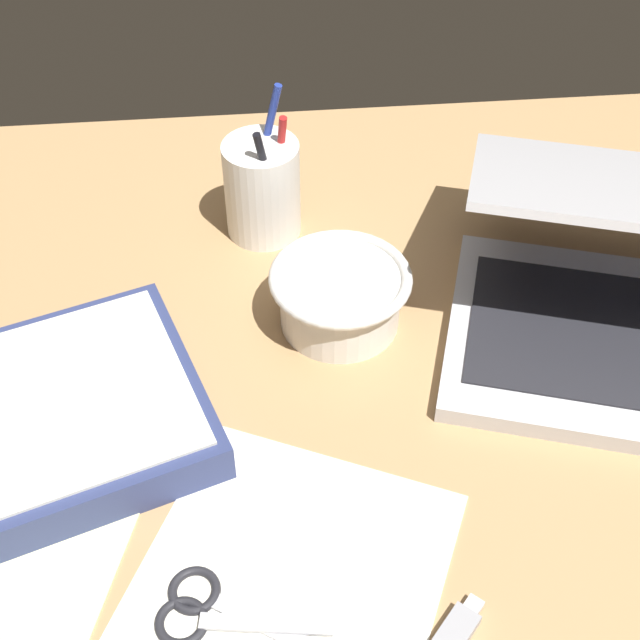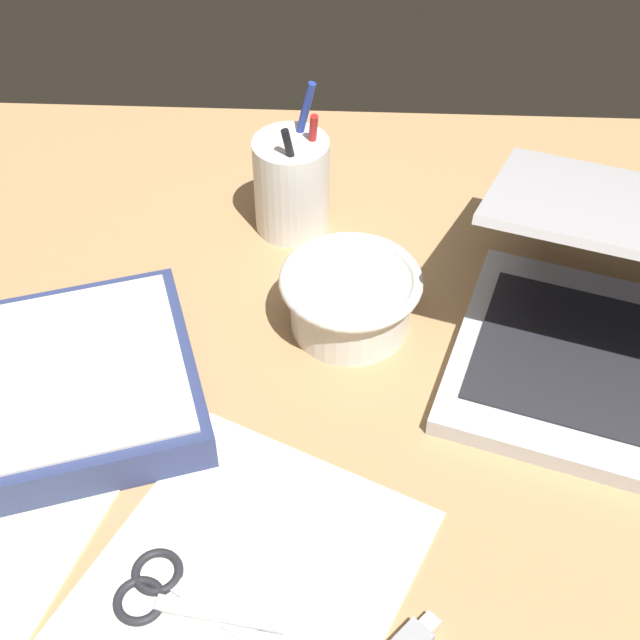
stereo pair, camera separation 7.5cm
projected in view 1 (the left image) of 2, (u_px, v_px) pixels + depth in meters
desk_top at (379, 430)px, 77.09cm from camera, size 140.00×100.00×2.00cm
laptop at (628, 291)px, 80.51cm from camera, size 38.62×38.65×17.16cm
bowl at (340, 295)px, 82.71cm from camera, size 13.22×13.22×6.13cm
pen_cup at (263, 188)px, 91.23cm from camera, size 7.80×7.80×16.11cm
scissors at (207, 611)px, 63.81cm from camera, size 12.70×8.24×0.80cm
paper_sheet_front at (275, 614)px, 63.91cm from camera, size 31.88×35.24×0.16cm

